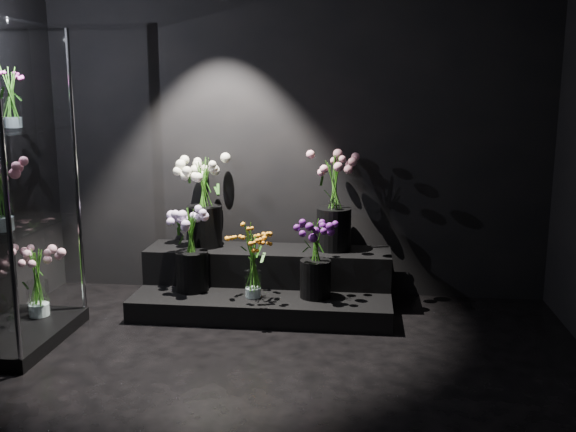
# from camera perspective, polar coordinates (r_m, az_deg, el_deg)

# --- Properties ---
(floor) EXTENTS (4.00, 4.00, 0.00)m
(floor) POSITION_cam_1_polar(r_m,az_deg,el_deg) (3.55, -3.04, -16.66)
(floor) COLOR black
(floor) RESTS_ON ground
(wall_back) EXTENTS (4.00, 0.00, 4.00)m
(wall_back) POSITION_cam_1_polar(r_m,az_deg,el_deg) (5.12, 0.59, 8.39)
(wall_back) COLOR black
(wall_back) RESTS_ON floor
(wall_front) EXTENTS (4.00, 0.00, 4.00)m
(wall_front) POSITION_cam_1_polar(r_m,az_deg,el_deg) (1.25, -19.37, -1.87)
(wall_front) COLOR black
(wall_front) RESTS_ON floor
(display_riser) EXTENTS (1.91, 0.85, 0.42)m
(display_riser) POSITION_cam_1_polar(r_m,az_deg,el_deg) (4.99, -1.95, -6.02)
(display_riser) COLOR black
(display_riser) RESTS_ON floor
(display_case) EXTENTS (0.56, 0.93, 2.06)m
(display_case) POSITION_cam_1_polar(r_m,az_deg,el_deg) (4.45, -23.74, 2.14)
(display_case) COLOR black
(display_case) RESTS_ON floor
(bouquet_orange_bells) EXTENTS (0.32, 0.32, 0.56)m
(bouquet_orange_bells) POSITION_cam_1_polar(r_m,az_deg,el_deg) (4.65, -3.15, -3.87)
(bouquet_orange_bells) COLOR white
(bouquet_orange_bells) RESTS_ON display_riser
(bouquet_lilac) EXTENTS (0.42, 0.42, 0.64)m
(bouquet_lilac) POSITION_cam_1_polar(r_m,az_deg,el_deg) (4.84, -8.59, -2.42)
(bouquet_lilac) COLOR black
(bouquet_lilac) RESTS_ON display_riser
(bouquet_purple) EXTENTS (0.42, 0.42, 0.58)m
(bouquet_purple) POSITION_cam_1_polar(r_m,az_deg,el_deg) (4.64, 2.47, -3.36)
(bouquet_purple) COLOR black
(bouquet_purple) RESTS_ON display_riser
(bouquet_cream_roses) EXTENTS (0.52, 0.52, 0.70)m
(bouquet_cream_roses) POSITION_cam_1_polar(r_m,az_deg,el_deg) (5.08, -7.48, 1.82)
(bouquet_cream_roses) COLOR black
(bouquet_cream_roses) RESTS_ON display_riser
(bouquet_pink_roses) EXTENTS (0.41, 0.41, 0.74)m
(bouquet_pink_roses) POSITION_cam_1_polar(r_m,az_deg,el_deg) (4.94, 4.13, 1.72)
(bouquet_pink_roses) COLOR black
(bouquet_pink_roses) RESTS_ON display_riser
(bouquet_case_pink) EXTENTS (0.41, 0.41, 0.44)m
(bouquet_case_pink) POSITION_cam_1_polar(r_m,az_deg,el_deg) (4.28, -24.25, 1.87)
(bouquet_case_pink) COLOR white
(bouquet_case_pink) RESTS_ON display_case
(bouquet_case_magenta) EXTENTS (0.25, 0.25, 0.40)m
(bouquet_case_magenta) POSITION_cam_1_polar(r_m,az_deg,el_deg) (4.56, -23.41, 9.78)
(bouquet_case_magenta) COLOR white
(bouquet_case_magenta) RESTS_ON display_case
(bouquet_case_base_pink) EXTENTS (0.39, 0.39, 0.47)m
(bouquet_case_base_pink) POSITION_cam_1_polar(r_m,az_deg,el_deg) (4.80, -21.43, -5.47)
(bouquet_case_base_pink) COLOR white
(bouquet_case_base_pink) RESTS_ON display_case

